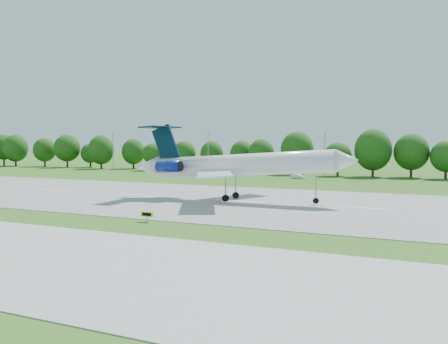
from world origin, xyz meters
The scene contains 9 objects.
ground centered at (0.00, 0.00, 0.00)m, with size 600.00×600.00×0.00m, color #285917.
runway centered at (0.00, 25.00, 0.04)m, with size 400.00×45.00×0.08m, color gray.
taxiway centered at (0.00, -18.00, 0.04)m, with size 400.00×23.00×0.08m, color #ADADA8.
tree_line centered at (0.00, 92.00, 6.19)m, with size 288.40×8.40×10.40m.
light_poles centered at (-2.50, 82.00, 6.34)m, with size 175.90×0.25×12.19m.
airliner centered at (-21.49, 24.92, 6.10)m, with size 39.00×28.37×12.76m.
taxi_sign_left centered at (-22.25, 1.36, 0.93)m, with size 1.81×0.33×1.27m.
service_vehicle_a centered at (-25.56, 75.74, 0.66)m, with size 1.40×4.00×1.32m, color white.
service_vehicle_b centered at (-42.78, 82.40, 0.58)m, with size 1.36×3.38×1.15m, color silver.
Camera 1 is at (12.53, -49.96, 10.19)m, focal length 40.00 mm.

